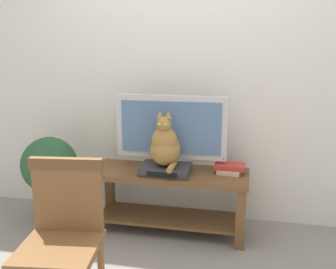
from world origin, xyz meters
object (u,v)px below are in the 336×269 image
tv (171,130)px  wooden_chair (63,231)px  media_box (165,169)px  tv_stand (169,190)px  book_stack (230,168)px  cat (165,146)px  potted_plant (50,171)px

tv → wooden_chair: tv is taller
media_box → wooden_chair: wooden_chair is taller
tv → wooden_chair: bearing=-105.3°
tv_stand → wooden_chair: (-0.33, -1.14, 0.18)m
tv_stand → wooden_chair: 1.20m
book_stack → tv_stand: bearing=-172.0°
media_box → cat: 0.19m
media_box → wooden_chair: size_ratio=0.43×
potted_plant → wooden_chair: bearing=-58.1°
tv → book_stack: tv is taller
wooden_chair → book_stack: bearing=56.5°
media_box → potted_plant: size_ratio=0.51×
wooden_chair → potted_plant: 1.23m
media_box → book_stack: size_ratio=1.63×
tv → wooden_chair: 1.29m
wooden_chair → tv: bearing=74.7°
book_stack → potted_plant: potted_plant is taller
cat → wooden_chair: cat is taller
wooden_chair → potted_plant: bearing=121.9°
potted_plant → book_stack: bearing=6.6°
tv_stand → potted_plant: (-0.98, -0.10, 0.13)m
tv_stand → potted_plant: potted_plant is taller
tv_stand → book_stack: size_ratio=5.26×
potted_plant → media_box: bearing=2.6°
book_stack → potted_plant: (-1.45, -0.17, -0.07)m
tv_stand → potted_plant: size_ratio=1.65×
tv → potted_plant: size_ratio=1.17×
tv_stand → media_box: (-0.02, -0.06, 0.19)m
book_stack → media_box: bearing=-165.7°
tv_stand → tv: bearing=90.0°
cat → potted_plant: 1.00m
wooden_chair → book_stack: size_ratio=3.78×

